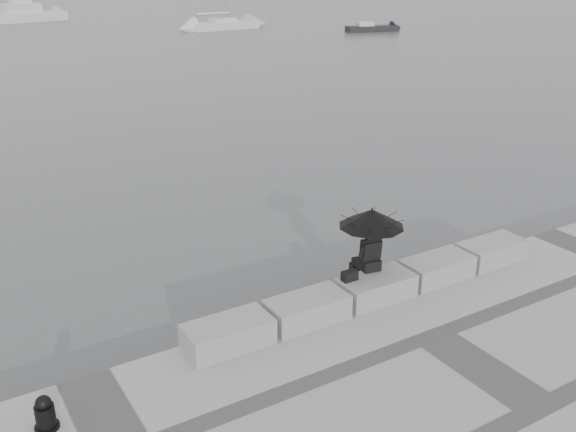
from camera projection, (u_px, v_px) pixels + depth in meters
ground at (361, 310)px, 13.85m from camera, size 360.00×360.00×0.00m
stone_block_far_left at (228, 334)px, 11.56m from camera, size 1.60×0.80×0.50m
stone_block_left at (307, 310)px, 12.39m from camera, size 1.60×0.80×0.50m
stone_block_centre at (376, 288)px, 13.21m from camera, size 1.60×0.80×0.50m
stone_block_right at (437, 269)px, 14.04m from camera, size 1.60×0.80×0.50m
stone_block_far_right at (491, 252)px, 14.86m from camera, size 1.60×0.80×0.50m
seated_person at (372, 224)px, 13.06m from camera, size 1.36×1.36×1.39m
bag at (350, 276)px, 12.95m from camera, size 0.32×0.18×0.21m
mooring_bollard at (45, 415)px, 9.51m from camera, size 0.37×0.37×0.58m
sailboat_right at (223, 25)px, 70.92m from camera, size 8.35×3.25×12.90m
motor_cruiser at (29, 14)px, 80.03m from camera, size 9.32×4.78×4.50m
small_motorboat at (372, 28)px, 68.86m from camera, size 5.92×3.00×1.10m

